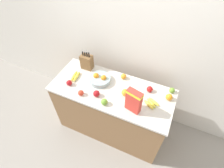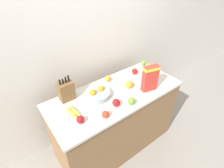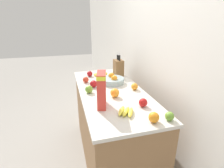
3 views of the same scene
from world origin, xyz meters
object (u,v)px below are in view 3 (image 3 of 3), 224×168
banana_bunch_left (126,112)px  banana_bunch_right (101,74)px  apple_near_bananas (86,80)px  apple_by_knife_block (94,84)px  apple_front (143,103)px  apple_rear (170,116)px  orange_front_center (135,87)px  apple_rightmost (90,74)px  orange_near_bowl (115,93)px  orange_back_center (154,117)px  apple_middle (89,89)px  cereal_box (102,89)px  knife_block (118,67)px  fruit_bowl (112,80)px

banana_bunch_left → banana_bunch_right: 1.07m
apple_near_bananas → apple_by_knife_block: bearing=19.6°
apple_front → apple_by_knife_block: apple_by_knife_block is taller
apple_rear → orange_front_center: bearing=-178.3°
apple_rightmost → apple_near_bananas: (0.23, -0.08, -0.00)m
orange_near_bowl → orange_back_center: size_ratio=1.10×
apple_near_bananas → orange_back_center: bearing=20.4°
apple_middle → apple_rear: 0.86m
banana_bunch_right → apple_middle: apple_middle is taller
banana_bunch_right → orange_front_center: (0.61, 0.25, 0.02)m
cereal_box → orange_near_bowl: (-0.16, 0.17, -0.13)m
apple_near_bananas → banana_bunch_right: bearing=134.3°
knife_block → cereal_box: knife_block is taller
fruit_bowl → orange_near_bowl: 0.40m
banana_bunch_right → apple_by_knife_block: (0.41, -0.17, 0.02)m
fruit_bowl → apple_middle: size_ratio=3.52×
fruit_bowl → apple_front: 0.66m
apple_front → apple_rightmost: (-0.99, -0.32, -0.00)m
apple_middle → orange_back_center: 0.79m
cereal_box → fruit_bowl: size_ratio=1.11×
apple_rightmost → fruit_bowl: bearing=33.7°
apple_front → apple_by_knife_block: size_ratio=0.94×
banana_bunch_left → apple_middle: apple_middle is taller
apple_by_knife_block → knife_block: bearing=131.4°
apple_middle → orange_back_center: size_ratio=0.99×
apple_near_bananas → apple_rear: (1.02, 0.50, -0.00)m
apple_middle → apple_rear: apple_middle is taller
apple_near_bananas → apple_middle: size_ratio=0.90×
knife_block → orange_near_bowl: bearing=-20.4°
banana_bunch_left → banana_bunch_right: bearing=179.0°
knife_block → banana_bunch_left: 1.05m
apple_front → orange_front_center: apple_front is taller
apple_rear → orange_front_center: (-0.65, -0.02, 0.00)m
banana_bunch_left → orange_near_bowl: size_ratio=2.24×
apple_front → knife_block: bearing=175.8°
fruit_bowl → apple_rear: (0.91, 0.20, -0.00)m
apple_rightmost → banana_bunch_left: bearing=7.2°
banana_bunch_left → knife_block: bearing=165.8°
fruit_bowl → banana_bunch_right: size_ratio=1.39×
orange_back_center → apple_front: bearing=173.3°
knife_block → apple_near_bananas: bearing=-69.6°
apple_front → apple_near_bananas: (-0.76, -0.41, -0.00)m
cereal_box → orange_front_center: (-0.28, 0.43, -0.13)m
cereal_box → orange_near_bowl: cereal_box is taller
apple_middle → apple_near_bananas: bearing=178.4°
apple_middle → banana_bunch_left: bearing=24.0°
knife_block → apple_front: 0.94m
knife_block → cereal_box: (0.84, -0.42, 0.06)m
orange_near_bowl → apple_near_bananas: bearing=-156.1°
cereal_box → banana_bunch_right: 0.92m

